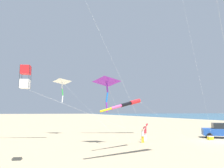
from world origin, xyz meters
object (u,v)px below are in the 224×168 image
person_adult_flyer (145,131)px  kite_delta_magenta_far_left (107,82)px  kite_delta_black_fish_shape (62,82)px  cooler_box (210,138)px  person_child_green_jacket (143,134)px  kite_box_blue_topmost (26,77)px  kite_windsock_red_high_left (127,104)px  parked_car (222,130)px

person_adult_flyer → kite_delta_magenta_far_left: (5.21, 2.12, 5.21)m
person_adult_flyer → kite_delta_black_fish_shape: 13.78m
cooler_box → kite_delta_magenta_far_left: kite_delta_magenta_far_left is taller
kite_delta_magenta_far_left → cooler_box: bearing=-178.5°
kite_delta_black_fish_shape → person_child_green_jacket: bearing=128.0°
person_adult_flyer → person_child_green_jacket: (1.02, 1.53, -0.19)m
cooler_box → person_child_green_jacket: 8.60m
kite_box_blue_topmost → kite_windsock_red_high_left: size_ratio=1.14×
kite_box_blue_topmost → kite_delta_magenta_far_left: kite_delta_magenta_far_left is taller
kite_delta_magenta_far_left → kite_delta_black_fish_shape: (3.57, -10.52, 1.28)m
person_child_green_jacket → kite_box_blue_topmost: size_ratio=0.11×
cooler_box → person_child_green_jacket: bearing=-1.7°
kite_delta_magenta_far_left → kite_delta_black_fish_shape: kite_delta_black_fish_shape is taller
person_adult_flyer → kite_box_blue_topmost: 15.67m
parked_car → kite_windsock_red_high_left: kite_windsock_red_high_left is taller
person_child_green_jacket → kite_box_blue_topmost: (11.30, 7.12, 4.53)m
cooler_box → kite_windsock_red_high_left: 12.80m
parked_car → cooler_box: bearing=18.2°
kite_windsock_red_high_left → kite_delta_magenta_far_left: kite_delta_magenta_far_left is taller
parked_car → person_adult_flyer: 10.16m
kite_windsock_red_high_left → kite_delta_magenta_far_left: size_ratio=1.78×
person_child_green_jacket → kite_box_blue_topmost: kite_box_blue_topmost is taller
parked_car → person_adult_flyer: person_adult_flyer is taller
kite_delta_black_fish_shape → person_adult_flyer: bearing=136.3°
person_child_green_jacket → kite_delta_magenta_far_left: (4.19, 0.59, 5.40)m
parked_car → kite_windsock_red_high_left: bearing=16.3°
cooler_box → kite_delta_magenta_far_left: (12.77, 0.34, 6.05)m
cooler_box → person_child_green_jacket: (8.58, -0.25, 0.65)m
person_child_green_jacket → kite_windsock_red_high_left: (3.21, 3.60, 3.07)m
parked_car → person_child_green_jacket: size_ratio=2.93×
parked_car → cooler_box: 2.79m
person_child_green_jacket → kite_box_blue_topmost: bearing=32.2°
person_adult_flyer → kite_windsock_red_high_left: size_ratio=0.16×
person_child_green_jacket → cooler_box: bearing=178.3°
kite_delta_magenta_far_left → parked_car: bearing=-175.6°
parked_car → person_child_green_jacket: bearing=3.0°
person_adult_flyer → kite_delta_magenta_far_left: 7.67m
person_child_green_jacket → kite_delta_black_fish_shape: 14.27m
person_child_green_jacket → kite_delta_magenta_far_left: bearing=8.0°
kite_box_blue_topmost → kite_delta_black_fish_shape: bearing=-101.7°
parked_car → person_adult_flyer: (10.11, -0.94, 0.10)m
kite_box_blue_topmost → person_child_green_jacket: bearing=-147.8°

